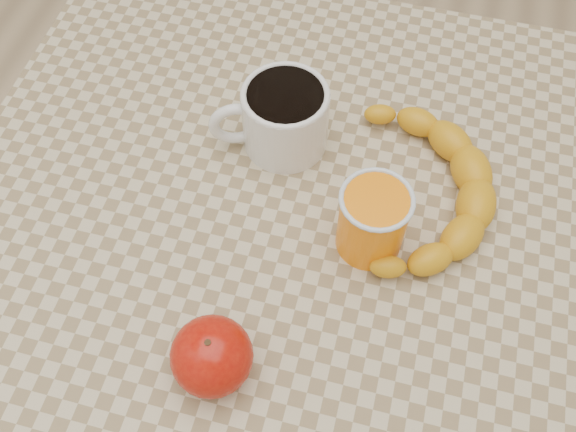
% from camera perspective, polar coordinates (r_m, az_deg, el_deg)
% --- Properties ---
extents(ground, '(3.00, 3.00, 0.00)m').
position_cam_1_polar(ground, '(1.42, 0.00, -16.42)').
color(ground, tan).
rests_on(ground, ground).
extents(table, '(0.80, 0.80, 0.75)m').
position_cam_1_polar(table, '(0.80, 0.00, -3.96)').
color(table, tan).
rests_on(table, ground).
extents(coffee_mug, '(0.15, 0.13, 0.09)m').
position_cam_1_polar(coffee_mug, '(0.76, -0.46, 8.88)').
color(coffee_mug, silver).
rests_on(coffee_mug, table).
extents(orange_juice_glass, '(0.08, 0.08, 0.09)m').
position_cam_1_polar(orange_juice_glass, '(0.68, 7.53, -0.39)').
color(orange_juice_glass, orange).
rests_on(orange_juice_glass, table).
extents(apple, '(0.09, 0.09, 0.07)m').
position_cam_1_polar(apple, '(0.62, -6.79, -12.27)').
color(apple, '#980A05').
rests_on(apple, table).
extents(banana, '(0.22, 0.30, 0.04)m').
position_cam_1_polar(banana, '(0.74, 11.86, 2.40)').
color(banana, '#CE9312').
rests_on(banana, table).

